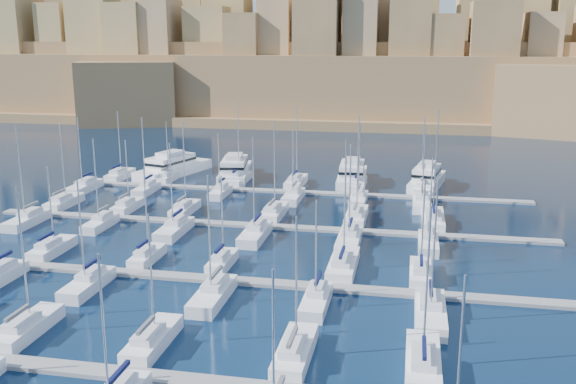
% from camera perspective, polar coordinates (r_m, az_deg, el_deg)
% --- Properties ---
extents(ground, '(600.00, 600.00, 0.00)m').
position_cam_1_polar(ground, '(85.74, -3.89, -5.02)').
color(ground, black).
rests_on(ground, ground).
extents(pontoon_near, '(84.00, 2.00, 0.40)m').
position_cam_1_polar(pontoon_near, '(56.22, -13.15, -15.61)').
color(pontoon_near, slate).
rests_on(pontoon_near, ground).
extents(pontoon_mid_near, '(84.00, 2.00, 0.40)m').
position_cam_1_polar(pontoon_mid_near, '(74.84, -6.27, -7.73)').
color(pontoon_mid_near, slate).
rests_on(pontoon_mid_near, ground).
extents(pontoon_mid_far, '(84.00, 2.00, 0.40)m').
position_cam_1_polar(pontoon_mid_far, '(94.92, -2.35, -3.02)').
color(pontoon_mid_far, slate).
rests_on(pontoon_mid_far, ground).
extents(pontoon_far, '(84.00, 2.00, 0.40)m').
position_cam_1_polar(pontoon_far, '(115.70, 0.16, 0.03)').
color(pontoon_far, slate).
rests_on(pontoon_far, ground).
extents(sailboat_2, '(2.68, 8.93, 14.61)m').
position_cam_1_polar(sailboat_2, '(66.29, -22.20, -11.09)').
color(sailboat_2, white).
rests_on(sailboat_2, ground).
extents(sailboat_3, '(2.63, 8.77, 12.69)m').
position_cam_1_polar(sailboat_3, '(60.59, -11.98, -12.73)').
color(sailboat_3, white).
rests_on(sailboat_3, ground).
extents(sailboat_4, '(2.76, 9.19, 13.12)m').
position_cam_1_polar(sailboat_4, '(57.28, 0.62, -14.03)').
color(sailboat_4, white).
rests_on(sailboat_4, ground).
extents(sailboat_5, '(2.88, 9.61, 14.52)m').
position_cam_1_polar(sailboat_5, '(56.75, 11.91, -14.61)').
color(sailboat_5, white).
rests_on(sailboat_5, ground).
extents(sailboat_13, '(2.53, 8.42, 11.78)m').
position_cam_1_polar(sailboat_13, '(88.67, -20.23, -4.73)').
color(sailboat_13, white).
rests_on(sailboat_13, ground).
extents(sailboat_14, '(2.25, 7.49, 12.05)m').
position_cam_1_polar(sailboat_14, '(82.32, -12.43, -5.59)').
color(sailboat_14, white).
rests_on(sailboat_14, ground).
extents(sailboat_15, '(2.24, 7.46, 11.61)m').
position_cam_1_polar(sailboat_15, '(79.04, -5.88, -6.15)').
color(sailboat_15, white).
rests_on(sailboat_15, ground).
extents(sailboat_16, '(3.12, 10.41, 16.11)m').
position_cam_1_polar(sailboat_16, '(77.58, 4.92, -6.46)').
color(sailboat_16, white).
rests_on(sailboat_16, ground).
extents(sailboat_17, '(2.51, 8.38, 12.05)m').
position_cam_1_polar(sailboat_17, '(76.33, 11.70, -7.09)').
color(sailboat_17, white).
rests_on(sailboat_17, ground).
extents(sailboat_20, '(2.64, 8.82, 12.87)m').
position_cam_1_polar(sailboat_20, '(75.10, -17.36, -7.78)').
color(sailboat_20, white).
rests_on(sailboat_20, ground).
extents(sailboat_21, '(2.86, 9.55, 14.14)m').
position_cam_1_polar(sailboat_21, '(69.29, -6.70, -9.04)').
color(sailboat_21, white).
rests_on(sailboat_21, ground).
extents(sailboat_22, '(2.51, 8.37, 11.95)m').
position_cam_1_polar(sailboat_22, '(67.48, 2.52, -9.62)').
color(sailboat_22, white).
rests_on(sailboat_22, ground).
extents(sailboat_23, '(3.02, 10.05, 14.48)m').
position_cam_1_polar(sailboat_23, '(66.16, 12.53, -10.41)').
color(sailboat_23, white).
rests_on(sailboat_23, ground).
extents(sailboat_24, '(2.70, 9.01, 14.11)m').
position_cam_1_polar(sailboat_24, '(112.58, -19.29, -0.85)').
color(sailboat_24, white).
rests_on(sailboat_24, ground).
extents(sailboat_25, '(2.48, 8.26, 11.77)m').
position_cam_1_polar(sailboat_25, '(106.99, -14.07, -1.23)').
color(sailboat_25, white).
rests_on(sailboat_25, ground).
extents(sailboat_26, '(2.57, 8.57, 14.94)m').
position_cam_1_polar(sailboat_26, '(103.45, -9.17, -1.47)').
color(sailboat_26, white).
rests_on(sailboat_26, ground).
extents(sailboat_27, '(2.92, 9.74, 15.22)m').
position_cam_1_polar(sailboat_27, '(100.03, -1.27, -1.81)').
color(sailboat_27, white).
rests_on(sailboat_27, ground).
extents(sailboat_28, '(2.98, 9.93, 15.90)m').
position_cam_1_polar(sailboat_28, '(98.27, 6.08, -2.17)').
color(sailboat_28, white).
rests_on(sailboat_28, ground).
extents(sailboat_29, '(3.24, 10.81, 17.51)m').
position_cam_1_polar(sailboat_29, '(98.44, 12.76, -2.39)').
color(sailboat_29, white).
rests_on(sailboat_29, ground).
extents(sailboat_30, '(2.76, 9.20, 15.42)m').
position_cam_1_polar(sailboat_30, '(103.53, -22.16, -2.31)').
color(sailboat_30, white).
rests_on(sailboat_30, ground).
extents(sailboat_31, '(2.40, 8.02, 13.67)m').
position_cam_1_polar(sailboat_31, '(98.29, -16.32, -2.67)').
color(sailboat_31, white).
rests_on(sailboat_31, ground).
extents(sailboat_32, '(2.85, 9.50, 13.54)m').
position_cam_1_polar(sailboat_32, '(92.91, -10.05, -3.25)').
color(sailboat_32, white).
rests_on(sailboat_32, ground).
extents(sailboat_33, '(2.91, 9.70, 14.74)m').
position_cam_1_polar(sailboat_33, '(89.33, -2.93, -3.73)').
color(sailboat_33, white).
rests_on(sailboat_33, ground).
extents(sailboat_34, '(2.95, 9.85, 14.11)m').
position_cam_1_polar(sailboat_34, '(87.15, 5.47, -4.22)').
color(sailboat_34, white).
rests_on(sailboat_34, ground).
extents(sailboat_35, '(2.60, 8.65, 12.67)m').
position_cam_1_polar(sailboat_35, '(87.42, 12.36, -4.44)').
color(sailboat_35, white).
rests_on(sailboat_35, ground).
extents(sailboat_36, '(2.70, 8.99, 13.67)m').
position_cam_1_polar(sailboat_36, '(131.67, -14.71, 1.48)').
color(sailboat_36, white).
rests_on(sailboat_36, ground).
extents(sailboat_37, '(2.45, 8.17, 11.92)m').
position_cam_1_polar(sailboat_37, '(127.27, -10.67, 1.28)').
color(sailboat_37, white).
rests_on(sailboat_37, ground).
extents(sailboat_38, '(3.11, 10.38, 15.77)m').
position_cam_1_polar(sailboat_38, '(123.86, -4.46, 1.16)').
color(sailboat_38, white).
rests_on(sailboat_38, ground).
extents(sailboat_39, '(2.99, 9.95, 15.48)m').
position_cam_1_polar(sailboat_39, '(121.16, 0.71, 0.92)').
color(sailboat_39, white).
rests_on(sailboat_39, ground).
extents(sailboat_40, '(3.00, 10.01, 14.09)m').
position_cam_1_polar(sailboat_40, '(119.72, 6.14, 0.68)').
color(sailboat_40, white).
rests_on(sailboat_40, ground).
extents(sailboat_41, '(2.76, 9.20, 14.15)m').
position_cam_1_polar(sailboat_41, '(118.96, 11.76, 0.38)').
color(sailboat_41, white).
rests_on(sailboat_41, ground).
extents(sailboat_42, '(2.99, 9.96, 13.97)m').
position_cam_1_polar(sailboat_42, '(122.68, -17.67, 0.42)').
color(sailboat_42, white).
rests_on(sailboat_42, ground).
extents(sailboat_43, '(2.45, 8.15, 14.01)m').
position_cam_1_polar(sailboat_43, '(118.34, -12.46, 0.28)').
color(sailboat_43, white).
rests_on(sailboat_43, ground).
extents(sailboat_44, '(2.34, 7.81, 11.55)m').
position_cam_1_polar(sailboat_44, '(113.78, -6.03, -0.02)').
color(sailboat_44, white).
rests_on(sailboat_44, ground).
extents(sailboat_45, '(2.68, 8.94, 12.66)m').
position_cam_1_polar(sailboat_45, '(110.15, 0.49, -0.38)').
color(sailboat_45, white).
rests_on(sailboat_45, ground).
extents(sailboat_46, '(2.65, 8.85, 13.71)m').
position_cam_1_polar(sailboat_46, '(108.77, 6.27, -0.64)').
color(sailboat_46, white).
rests_on(sailboat_46, ground).
extents(sailboat_47, '(2.95, 9.83, 14.15)m').
position_cam_1_polar(sailboat_47, '(108.00, 11.80, -0.95)').
color(sailboat_47, white).
rests_on(sailboat_47, ground).
extents(motor_yacht_a, '(11.03, 19.89, 5.25)m').
position_cam_1_polar(motor_yacht_a, '(132.64, -10.23, 2.24)').
color(motor_yacht_a, white).
rests_on(motor_yacht_a, ground).
extents(motor_yacht_b, '(8.24, 18.30, 5.25)m').
position_cam_1_polar(motor_yacht_b, '(127.81, -4.74, 1.98)').
color(motor_yacht_b, white).
rests_on(motor_yacht_b, ground).
extents(motor_yacht_c, '(5.98, 17.43, 5.25)m').
position_cam_1_polar(motor_yacht_c, '(123.40, 5.72, 1.54)').
color(motor_yacht_c, white).
rests_on(motor_yacht_c, ground).
extents(motor_yacht_d, '(7.43, 16.10, 5.25)m').
position_cam_1_polar(motor_yacht_d, '(122.16, 12.24, 1.17)').
color(motor_yacht_d, white).
rests_on(motor_yacht_d, ground).
extents(fortified_city, '(460.00, 108.95, 59.52)m').
position_cam_1_polar(fortified_city, '(235.04, 5.90, 10.43)').
color(fortified_city, brown).
rests_on(fortified_city, ground).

